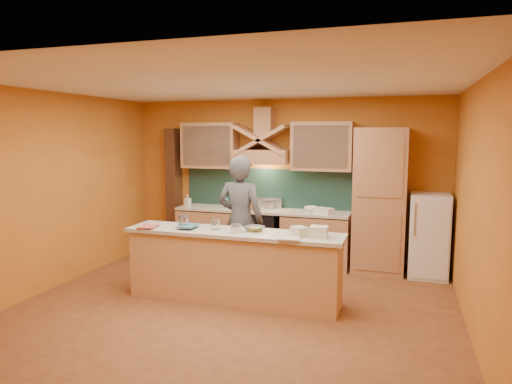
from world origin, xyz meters
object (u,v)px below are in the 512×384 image
(person, at_px, (241,221))
(mixing_bowl, at_px, (255,229))
(kitchen_scale, at_px, (236,229))
(stove, at_px, (262,236))
(fridge, at_px, (429,235))

(person, distance_m, mixing_bowl, 0.67)
(kitchen_scale, height_order, mixing_bowl, kitchen_scale)
(stove, bearing_deg, fridge, 0.00)
(kitchen_scale, bearing_deg, stove, 107.97)
(person, height_order, kitchen_scale, person)
(stove, height_order, person, person)
(person, height_order, mixing_bowl, person)
(person, xyz_separation_m, mixing_bowl, (0.39, -0.54, 0.03))
(stove, xyz_separation_m, person, (0.07, -1.27, 0.50))
(fridge, relative_size, person, 0.68)
(fridge, xyz_separation_m, kitchen_scale, (-2.42, -2.00, 0.34))
(stove, xyz_separation_m, fridge, (2.70, 0.00, 0.20))
(stove, distance_m, kitchen_scale, 2.09)
(fridge, height_order, person, person)
(person, relative_size, mixing_bowl, 7.37)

